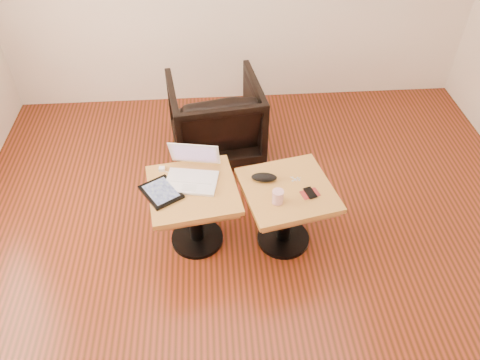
{
  "coord_description": "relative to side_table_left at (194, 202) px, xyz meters",
  "views": [
    {
      "loc": [
        -0.3,
        -2.0,
        2.7
      ],
      "look_at": [
        -0.13,
        0.3,
        0.58
      ],
      "focal_mm": 35.0,
      "sensor_mm": 36.0,
      "label": 1
    }
  ],
  "objects": [
    {
      "name": "laptop",
      "position": [
        0.0,
        0.1,
        0.18
      ],
      "size": [
        0.4,
        0.38,
        0.24
      ],
      "rotation": [
        0.0,
        0.0,
        -0.19
      ],
      "color": "white",
      "rests_on": "side_table_left"
    },
    {
      "name": "tablet",
      "position": [
        -0.21,
        -0.03,
        0.14
      ],
      "size": [
        0.32,
        0.34,
        0.02
      ],
      "rotation": [
        0.0,
        0.0,
        0.55
      ],
      "color": "black",
      "rests_on": "side_table_left"
    },
    {
      "name": "striped_cup",
      "position": [
        0.55,
        -0.18,
        0.18
      ],
      "size": [
        0.1,
        0.1,
        0.1
      ],
      "primitive_type": "cylinder",
      "rotation": [
        0.0,
        0.0,
        0.64
      ],
      "color": "#D95D6F",
      "rests_on": "side_table_right"
    },
    {
      "name": "charging_adapter",
      "position": [
        -0.21,
        0.2,
        0.15
      ],
      "size": [
        0.04,
        0.04,
        0.02
      ],
      "primitive_type": "cube",
      "rotation": [
        0.0,
        0.0,
        -0.06
      ],
      "color": "white",
      "rests_on": "side_table_left"
    },
    {
      "name": "phone_on_sleeve",
      "position": [
        0.78,
        -0.11,
        0.14
      ],
      "size": [
        0.14,
        0.12,
        0.01
      ],
      "rotation": [
        0.0,
        0.0,
        0.29
      ],
      "color": "maroon",
      "rests_on": "side_table_right"
    },
    {
      "name": "side_table_right",
      "position": [
        0.64,
        -0.05,
        0.0
      ],
      "size": [
        0.7,
        0.7,
        0.53
      ],
      "rotation": [
        0.0,
        0.0,
        0.21
      ],
      "color": "black",
      "rests_on": "ground"
    },
    {
      "name": "glasses_case",
      "position": [
        0.49,
        0.04,
        0.16
      ],
      "size": [
        0.18,
        0.1,
        0.06
      ],
      "primitive_type": "ellipsoid",
      "rotation": [
        0.0,
        0.0,
        -0.13
      ],
      "color": "black",
      "rests_on": "side_table_right"
    },
    {
      "name": "earbuds_tangle",
      "position": [
        0.7,
        0.03,
        0.14
      ],
      "size": [
        0.07,
        0.05,
        0.01
      ],
      "color": "white",
      "rests_on": "side_table_right"
    },
    {
      "name": "room_shell",
      "position": [
        0.45,
        -0.3,
        0.95
      ],
      "size": [
        4.52,
        4.52,
        2.71
      ],
      "color": "#44210B",
      "rests_on": "ground"
    },
    {
      "name": "armchair",
      "position": [
        0.18,
        1.07,
        -0.05
      ],
      "size": [
        0.85,
        0.87,
        0.7
      ],
      "primitive_type": "imported",
      "rotation": [
        0.0,
        0.0,
        3.28
      ],
      "color": "black",
      "rests_on": "ground"
    },
    {
      "name": "side_table_left",
      "position": [
        0.0,
        0.0,
        0.0
      ],
      "size": [
        0.67,
        0.67,
        0.53
      ],
      "rotation": [
        0.0,
        0.0,
        0.15
      ],
      "color": "black",
      "rests_on": "ground"
    }
  ]
}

